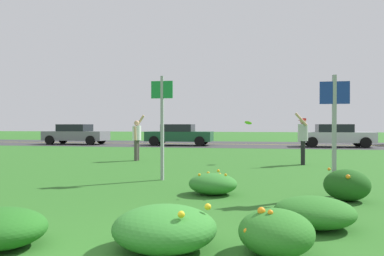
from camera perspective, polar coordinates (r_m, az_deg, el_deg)
ground_plane at (r=14.83m, az=5.10°, el=-4.95°), size 120.00×120.00×0.00m
highway_strip at (r=26.89m, az=7.58°, el=-2.51°), size 120.00×9.13×0.01m
highway_center_stripe at (r=26.89m, az=7.58°, el=-2.50°), size 120.00×0.16×0.00m
daylily_clump_front_right at (r=7.55m, az=3.23°, el=-8.60°), size 0.98×0.90×0.47m
daylily_clump_mid_center at (r=5.44m, az=18.36°, el=-12.23°), size 1.10×1.02×0.41m
daylily_clump_mid_right at (r=7.47m, az=22.80°, el=-8.12°), size 0.83×0.78×0.59m
daylily_clump_mid_left at (r=4.30m, az=-4.26°, el=-15.13°), size 1.18×1.15×0.52m
daylily_clump_front_center at (r=4.24m, az=12.86°, el=-15.39°), size 0.82×0.89×0.52m
sign_post_near_path at (r=9.42m, az=-4.63°, el=1.69°), size 0.56×0.10×2.65m
sign_post_by_roadside at (r=7.75m, az=21.12°, el=0.80°), size 0.56×0.10×2.38m
person_thrower_white_shirt at (r=14.65m, az=-8.52°, el=-1.30°), size 0.43×0.49×1.80m
person_catcher_red_cap_gray_shirt at (r=13.57m, az=16.75°, el=-1.22°), size 0.48×0.50×1.84m
frisbee_lime at (r=13.79m, az=8.67°, el=0.80°), size 0.28×0.26×0.17m
car_gray_leftmost at (r=28.08m, az=-17.50°, el=-0.90°), size 4.50×2.00×1.45m
car_dark_green_center_left at (r=25.38m, az=-2.00°, el=-1.02°), size 4.50×2.00×1.45m
car_silver_center_right at (r=25.20m, az=21.25°, el=-1.07°), size 4.50×2.00×1.45m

